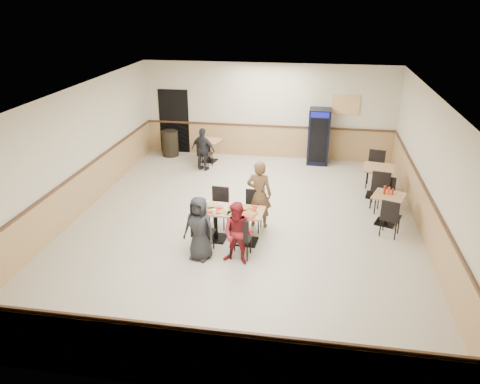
% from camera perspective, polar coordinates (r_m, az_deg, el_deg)
% --- Properties ---
extents(ground, '(10.00, 10.00, 0.00)m').
position_cam_1_polar(ground, '(10.90, 0.39, -3.96)').
color(ground, beige).
rests_on(ground, ground).
extents(room_shell, '(10.00, 10.00, 10.00)m').
position_cam_1_polar(room_shell, '(12.90, 10.00, 2.90)').
color(room_shell, silver).
rests_on(room_shell, ground).
extents(main_table, '(1.42, 0.77, 0.74)m').
position_cam_1_polar(main_table, '(9.99, -1.08, -3.46)').
color(main_table, black).
rests_on(main_table, ground).
extents(main_chairs, '(1.32, 1.69, 0.94)m').
position_cam_1_polar(main_chairs, '(10.01, -1.35, -3.55)').
color(main_chairs, black).
rests_on(main_chairs, ground).
extents(diner_woman_left, '(0.74, 0.57, 1.34)m').
position_cam_1_polar(diner_woman_left, '(9.30, -4.99, -4.45)').
color(diner_woman_left, '#212227').
rests_on(diner_woman_left, ground).
extents(diner_woman_right, '(0.71, 0.60, 1.30)m').
position_cam_1_polar(diner_woman_right, '(9.12, -0.24, -5.09)').
color(diner_woman_right, maroon).
rests_on(diner_woman_right, ground).
extents(diner_man_opposite, '(0.60, 0.42, 1.57)m').
position_cam_1_polar(diner_man_opposite, '(10.52, 2.34, -0.27)').
color(diner_man_opposite, brown).
rests_on(diner_man_opposite, ground).
extents(lone_diner, '(0.82, 0.51, 1.30)m').
position_cam_1_polar(lone_diner, '(14.06, -4.53, 5.19)').
color(lone_diner, '#212227').
rests_on(lone_diner, ground).
extents(tabletop_clutter, '(1.23, 0.62, 0.12)m').
position_cam_1_polar(tabletop_clutter, '(9.82, -1.29, -2.19)').
color(tabletop_clutter, '#B11D0B').
rests_on(tabletop_clutter, main_table).
extents(side_table_near, '(0.86, 0.86, 0.72)m').
position_cam_1_polar(side_table_near, '(11.26, 17.56, -1.49)').
color(side_table_near, black).
rests_on(side_table_near, ground).
extents(side_table_near_chair_south, '(0.54, 0.54, 0.91)m').
position_cam_1_polar(side_table_near_chair_south, '(10.75, 17.91, -2.86)').
color(side_table_near_chair_south, black).
rests_on(side_table_near_chair_south, ground).
extents(side_table_near_chair_north, '(0.54, 0.54, 0.91)m').
position_cam_1_polar(side_table_near_chair_north, '(11.79, 17.21, -0.44)').
color(side_table_near_chair_north, black).
rests_on(side_table_near_chair_north, ground).
extents(side_table_far, '(0.89, 0.89, 0.82)m').
position_cam_1_polar(side_table_far, '(12.68, 16.45, 1.75)').
color(side_table_far, black).
rests_on(side_table_far, ground).
extents(side_table_far_chair_south, '(0.56, 0.56, 1.04)m').
position_cam_1_polar(side_table_far_chair_south, '(12.08, 16.75, 0.52)').
color(side_table_far_chair_south, black).
rests_on(side_table_far_chair_south, ground).
extents(side_table_far_chair_north, '(0.56, 0.56, 1.04)m').
position_cam_1_polar(side_table_far_chair_north, '(13.30, 16.15, 2.66)').
color(side_table_far_chair_north, black).
rests_on(side_table_far_chair_north, ground).
extents(condiment_caddy, '(0.23, 0.06, 0.20)m').
position_cam_1_polar(condiment_caddy, '(11.17, 17.57, 0.16)').
color(condiment_caddy, red).
rests_on(condiment_caddy, side_table_near).
extents(back_table, '(0.77, 0.77, 0.71)m').
position_cam_1_polar(back_table, '(14.86, -3.78, 5.48)').
color(back_table, black).
rests_on(back_table, ground).
extents(back_table_chair_lone, '(0.49, 0.49, 0.90)m').
position_cam_1_polar(back_table_chair_lone, '(14.34, -4.28, 4.72)').
color(back_table_chair_lone, black).
rests_on(back_table_chair_lone, ground).
extents(pepsi_cooler, '(0.67, 0.68, 1.73)m').
position_cam_1_polar(pepsi_cooler, '(14.76, 9.58, 6.69)').
color(pepsi_cooler, black).
rests_on(pepsi_cooler, ground).
extents(trash_bin, '(0.53, 0.53, 0.83)m').
position_cam_1_polar(trash_bin, '(15.56, -8.50, 5.88)').
color(trash_bin, black).
rests_on(trash_bin, ground).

